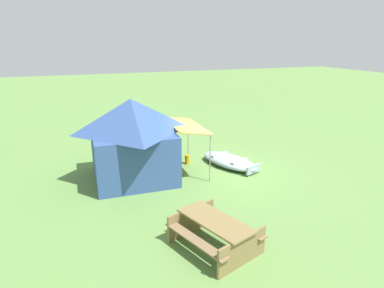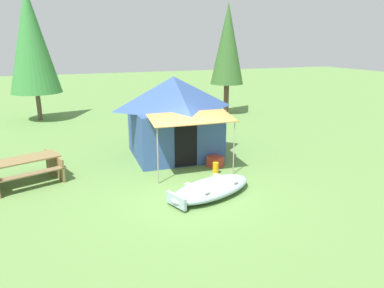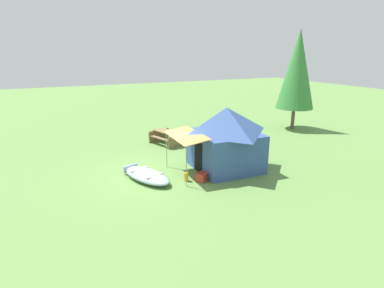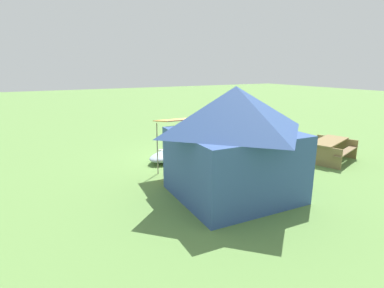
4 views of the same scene
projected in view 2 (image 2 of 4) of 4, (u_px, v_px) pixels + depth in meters
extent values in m
plane|color=#618B45|center=(188.00, 189.00, 10.02)|extent=(80.00, 80.00, 0.00)
ellipsoid|color=#9EB0C4|center=(211.00, 189.00, 9.53)|extent=(2.84, 1.93, 0.40)
ellipsoid|color=#373D44|center=(211.00, 187.00, 9.52)|extent=(2.60, 1.74, 0.15)
cube|color=beige|center=(225.00, 178.00, 9.82)|extent=(0.42, 0.85, 0.04)
cube|color=beige|center=(197.00, 188.00, 9.16)|extent=(0.42, 0.85, 0.04)
cube|color=#9EB0C4|center=(176.00, 200.00, 8.77)|extent=(0.32, 0.70, 0.31)
cube|color=#345292|center=(174.00, 132.00, 12.74)|extent=(2.97, 2.82, 1.74)
pyramid|color=#345292|center=(174.00, 93.00, 12.35)|extent=(3.21, 3.04, 1.13)
cube|color=black|center=(186.00, 146.00, 11.55)|extent=(0.76, 0.06, 1.39)
cube|color=#CA8A44|center=(192.00, 118.00, 10.72)|extent=(2.63, 1.28, 0.19)
cylinder|color=gray|center=(234.00, 149.00, 10.92)|extent=(0.04, 0.04, 1.65)
cylinder|color=gray|center=(158.00, 157.00, 10.16)|extent=(0.04, 0.04, 1.65)
cube|color=olive|center=(23.00, 159.00, 10.26)|extent=(2.09, 1.36, 0.04)
cube|color=olive|center=(31.00, 174.00, 9.88)|extent=(1.92, 0.87, 0.04)
cube|color=olive|center=(19.00, 163.00, 10.79)|extent=(1.92, 0.87, 0.04)
cube|color=olive|center=(55.00, 165.00, 10.90)|extent=(0.53, 1.43, 0.70)
cube|color=#AF3524|center=(215.00, 162.00, 11.76)|extent=(0.58, 0.60, 0.35)
cylinder|color=orange|center=(216.00, 168.00, 11.12)|extent=(0.23, 0.23, 0.37)
cylinder|color=brown|center=(39.00, 106.00, 18.65)|extent=(0.23, 0.23, 1.45)
cone|color=#37803A|center=(31.00, 41.00, 17.72)|extent=(2.53, 2.53, 5.23)
cylinder|color=brown|center=(226.00, 99.00, 20.19)|extent=(0.29, 0.29, 1.72)
cone|color=#36612B|center=(228.00, 44.00, 19.35)|extent=(1.84, 1.84, 4.34)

